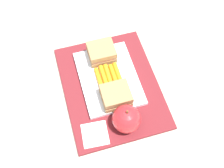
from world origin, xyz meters
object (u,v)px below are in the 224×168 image
object	(u,v)px
sandwich_half_left	(102,52)
carrot_sticks_bundle	(109,76)
sandwich_half_right	(116,96)
apple	(127,119)
food_tray	(109,78)
paper_napkin	(95,134)

from	to	relation	value
sandwich_half_left	carrot_sticks_bundle	size ratio (longest dim) A/B	1.02
sandwich_half_left	sandwich_half_right	distance (m)	0.16
sandwich_half_left	carrot_sticks_bundle	bearing A→B (deg)	-0.03
sandwich_half_right	apple	distance (m)	0.08
sandwich_half_left	apple	size ratio (longest dim) A/B	0.90
food_tray	paper_napkin	world-z (taller)	food_tray
sandwich_half_left	carrot_sticks_bundle	xyz separation A→B (m)	(0.08, -0.00, -0.02)
food_tray	carrot_sticks_bundle	world-z (taller)	carrot_sticks_bundle
food_tray	apple	world-z (taller)	apple
food_tray	sandwich_half_right	distance (m)	0.08
food_tray	sandwich_half_right	bearing A→B (deg)	0.00
food_tray	sandwich_half_left	size ratio (longest dim) A/B	2.88
food_tray	apple	size ratio (longest dim) A/B	2.58
food_tray	paper_napkin	bearing A→B (deg)	-27.63
carrot_sticks_bundle	apple	xyz separation A→B (m)	(0.15, 0.01, 0.02)
food_tray	sandwich_half_right	xyz separation A→B (m)	(0.08, 0.00, 0.03)
food_tray	apple	xyz separation A→B (m)	(0.16, 0.01, 0.03)
food_tray	paper_napkin	distance (m)	0.18
carrot_sticks_bundle	apple	world-z (taller)	apple
food_tray	sandwich_half_left	world-z (taller)	sandwich_half_left
carrot_sticks_bundle	food_tray	bearing A→B (deg)	175.34
sandwich_half_left	apple	bearing A→B (deg)	1.56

